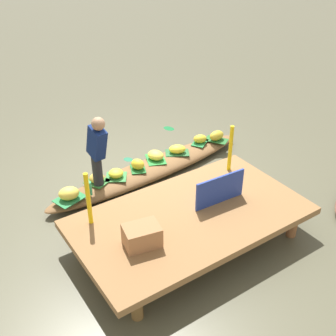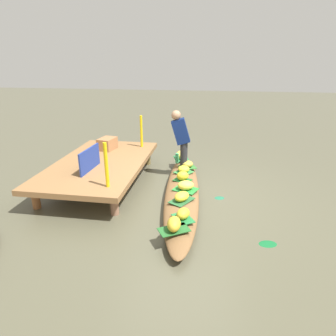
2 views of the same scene
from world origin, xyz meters
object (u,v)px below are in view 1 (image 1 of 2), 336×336
Objects in this scene: market_banner at (220,190)px; produce_crate at (142,236)px; banana_bunch_0 at (69,193)px; banana_bunch_7 at (138,164)px; banana_bunch_1 at (177,149)px; banana_bunch_2 at (200,139)px; banana_bunch_3 at (156,155)px; water_bottle at (89,188)px; banana_bunch_4 at (116,173)px; vendor_person at (97,148)px; vendor_boat at (152,169)px; banana_bunch_6 at (97,178)px; banana_bunch_5 at (217,136)px.

market_banner is 1.37m from produce_crate.
banana_bunch_0 is 1.31× the size of banana_bunch_7.
banana_bunch_1 is at bearing -134.09° from produce_crate.
produce_crate is at bearing 61.28° from banana_bunch_7.
banana_bunch_2 is 1.04m from banana_bunch_3.
banana_bunch_0 is 1.38× the size of water_bottle.
banana_bunch_2 is at bearing -140.47° from produce_crate.
market_banner reaches higher than banana_bunch_4.
banana_bunch_3 is (-1.74, -0.28, -0.02)m from banana_bunch_0.
banana_bunch_7 is at bearing -170.34° from vendor_person.
vendor_boat is 0.75m from banana_bunch_4.
produce_crate is at bearing 50.58° from vendor_boat.
banana_bunch_6 is 0.65m from vendor_person.
banana_bunch_3 is at bearing -171.64° from banana_bunch_4.
banana_bunch_6 is at bearing -133.68° from water_bottle.
vendor_person is (1.06, 0.16, 0.82)m from vendor_boat.
vendor_person is 2.83× the size of produce_crate.
water_bottle is (-0.31, 0.06, 0.01)m from banana_bunch_0.
vendor_boat is at bearing 6.76° from banana_bunch_2.
banana_bunch_6 is 1.97m from produce_crate.
vendor_boat is at bearing -179.78° from banana_bunch_6.
water_bottle is (1.43, 0.34, 0.03)m from banana_bunch_3.
banana_bunch_6 is (1.05, 0.00, 0.19)m from vendor_boat.
market_banner is at bearing 135.81° from banana_bunch_0.
produce_crate reaches higher than banana_bunch_5.
banana_bunch_0 is 1.02× the size of banana_bunch_5.
banana_bunch_7 is 1.03m from water_bottle.
vendor_person is 5.51× the size of water_bottle.
banana_bunch_1 is 0.38× the size of market_banner.
banana_bunch_6 is 0.31× the size of market_banner.
vendor_boat is at bearing -174.83° from banana_bunch_7.
banana_bunch_4 is 0.43m from banana_bunch_7.
banana_bunch_0 is at bearing 19.24° from banana_bunch_6.
banana_bunch_2 is 0.84× the size of banana_bunch_5.
vendor_person is at bearing -175.53° from banana_bunch_0.
banana_bunch_4 is 0.72m from vendor_person.
vendor_person reaches higher than banana_bunch_7.
banana_bunch_5 is at bearing 179.52° from banana_bunch_1.
banana_bunch_5 is at bearing 164.43° from banana_bunch_2.
banana_bunch_3 is 1.21× the size of banana_bunch_6.
banana_bunch_6 is 1.03× the size of banana_bunch_7.
water_bottle is at bearing 9.26° from banana_bunch_2.
banana_bunch_0 is at bearing 9.65° from banana_bunch_4.
banana_bunch_4 is at bearing -170.35° from banana_bunch_0.
banana_bunch_2 is at bearing -176.58° from banana_bunch_3.
banana_bunch_5 is at bearing -177.54° from banana_bunch_4.
banana_bunch_0 is (1.61, 0.20, 0.22)m from vendor_boat.
banana_bunch_3 is 0.87m from banana_bunch_4.
banana_bunch_7 is 0.98m from vendor_person.
vendor_person reaches higher than banana_bunch_0.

